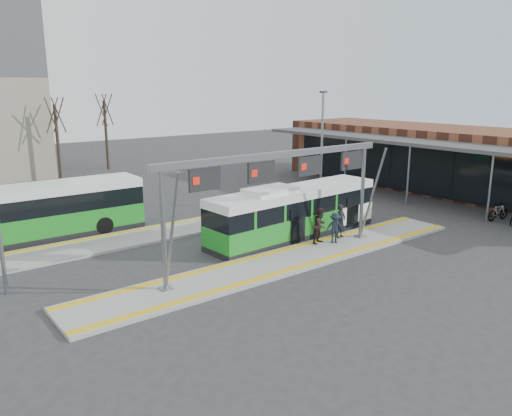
{
  "coord_description": "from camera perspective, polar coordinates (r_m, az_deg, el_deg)",
  "views": [
    {
      "loc": [
        -15.27,
        -17.12,
        8.25
      ],
      "look_at": [
        0.28,
        3.0,
        2.05
      ],
      "focal_mm": 35.0,
      "sensor_mm": 36.0,
      "label": 1
    }
  ],
  "objects": [
    {
      "name": "lamp_east",
      "position": [
        34.45,
        7.52,
        6.88
      ],
      "size": [
        0.5,
        0.25,
        7.96
      ],
      "color": "slate",
      "rests_on": "ground"
    },
    {
      "name": "tactile_second",
      "position": [
        29.7,
        -13.94,
        -2.51
      ],
      "size": [
        20.0,
        0.35,
        0.02
      ],
      "color": "gold",
      "rests_on": "platform_second"
    },
    {
      "name": "platform_second",
      "position": [
        28.72,
        -12.99,
        -3.19
      ],
      "size": [
        20.0,
        3.0,
        0.15
      ],
      "primitive_type": "cube",
      "color": "gray",
      "rests_on": "ground"
    },
    {
      "name": "bicycle_d",
      "position": [
        34.99,
        25.94,
        -0.42
      ],
      "size": [
        1.87,
        0.8,
        1.09
      ],
      "primitive_type": "imported",
      "rotation": [
        0.0,
        0.0,
        1.41
      ],
      "color": "gray",
      "rests_on": "ground"
    },
    {
      "name": "hero_bus",
      "position": [
        27.99,
        4.37,
        -0.5
      ],
      "size": [
        11.21,
        2.96,
        3.05
      ],
      "rotation": [
        0.0,
        0.0,
        0.05
      ],
      "color": "black",
      "rests_on": "ground"
    },
    {
      "name": "station_building",
      "position": [
        43.07,
        22.52,
        5.04
      ],
      "size": [
        11.5,
        32.0,
        5.0
      ],
      "color": "brown",
      "rests_on": "ground"
    },
    {
      "name": "tree_left",
      "position": [
        47.33,
        -21.96,
        9.75
      ],
      "size": [
        1.4,
        1.4,
        7.63
      ],
      "color": "#382B21",
      "rests_on": "ground"
    },
    {
      "name": "passenger_b",
      "position": [
        26.55,
        7.36,
        -1.99
      ],
      "size": [
        1.13,
        1.0,
        1.93
      ],
      "primitive_type": "imported",
      "rotation": [
        0.0,
        0.0,
        0.34
      ],
      "color": "black",
      "rests_on": "platform_main"
    },
    {
      "name": "passenger_c",
      "position": [
        26.73,
        9.01,
        -2.26
      ],
      "size": [
        1.22,
        1.05,
        1.64
      ],
      "primitive_type": "imported",
      "rotation": [
        0.0,
        0.0,
        -0.51
      ],
      "color": "black",
      "rests_on": "platform_main"
    },
    {
      "name": "passenger_a",
      "position": [
        27.7,
        9.65,
        -1.48
      ],
      "size": [
        0.75,
        0.56,
        1.86
      ],
      "primitive_type": "imported",
      "rotation": [
        0.0,
        0.0,
        0.18
      ],
      "color": "black",
      "rests_on": "platform_main"
    },
    {
      "name": "bg_bus_green",
      "position": [
        29.78,
        -24.46,
        -0.64
      ],
      "size": [
        12.2,
        2.78,
        3.04
      ],
      "rotation": [
        0.0,
        0.0,
        -0.02
      ],
      "color": "black",
      "rests_on": "ground"
    },
    {
      "name": "tree_mid",
      "position": [
        53.03,
        -16.93,
        10.64
      ],
      "size": [
        1.4,
        1.4,
        7.84
      ],
      "color": "#382B21",
      "rests_on": "ground"
    },
    {
      "name": "platform_main",
      "position": [
        24.35,
        3.82,
        -5.93
      ],
      "size": [
        22.0,
        3.0,
        0.15
      ],
      "primitive_type": "cube",
      "color": "gray",
      "rests_on": "ground"
    },
    {
      "name": "gantry",
      "position": [
        23.24,
        2.92,
        3.91
      ],
      "size": [
        13.0,
        1.68,
        5.2
      ],
      "color": "slate",
      "rests_on": "platform_main"
    },
    {
      "name": "tactile_main",
      "position": [
        24.32,
        3.82,
        -5.74
      ],
      "size": [
        22.0,
        2.65,
        0.02
      ],
      "color": "gold",
      "rests_on": "platform_main"
    },
    {
      "name": "ground",
      "position": [
        24.38,
        3.82,
        -6.1
      ],
      "size": [
        120.0,
        120.0,
        0.0
      ],
      "primitive_type": "plane",
      "color": "#2D2D30",
      "rests_on": "ground"
    }
  ]
}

